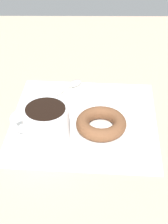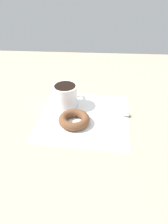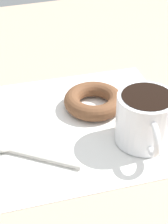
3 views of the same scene
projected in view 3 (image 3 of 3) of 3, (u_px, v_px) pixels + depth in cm
name	position (u px, v px, depth cm)	size (l,w,h in cm)	color
ground_plane	(102.00, 133.00, 60.54)	(120.00, 120.00, 2.00)	tan
napkin	(84.00, 123.00, 60.87)	(29.94, 29.94, 0.30)	white
coffee_cup	(145.00, 118.00, 54.80)	(11.55, 8.59, 7.87)	white
donut	(94.00, 101.00, 63.42)	(10.15, 10.15, 2.67)	brown
spoon	(14.00, 151.00, 54.42)	(9.94, 12.18, 0.90)	#B7B2A8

